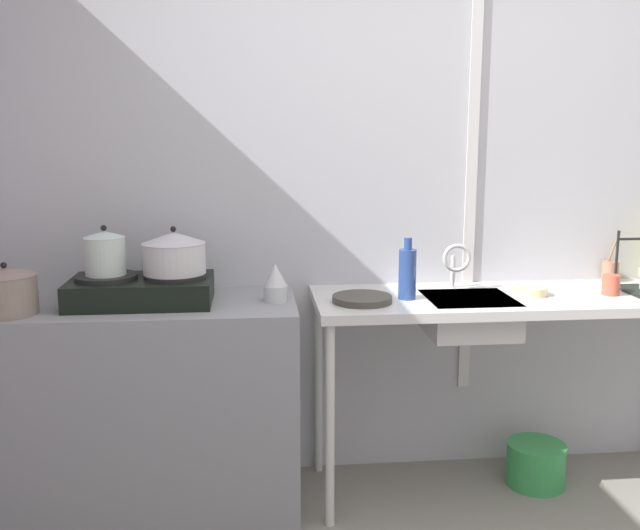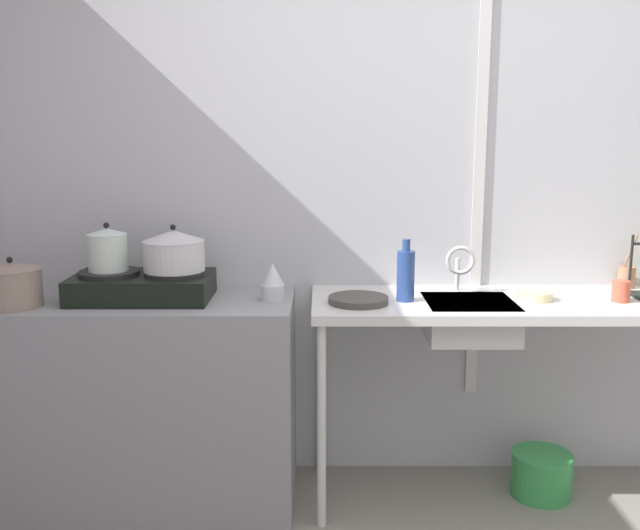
% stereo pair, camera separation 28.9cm
% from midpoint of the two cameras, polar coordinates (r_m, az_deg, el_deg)
% --- Properties ---
extents(wall_back, '(4.69, 0.10, 2.54)m').
position_cam_midpoint_polar(wall_back, '(3.24, 5.82, 5.32)').
color(wall_back, '#B1B2B6').
rests_on(wall_back, ground).
extents(wall_metal_strip, '(0.05, 0.01, 2.03)m').
position_cam_midpoint_polar(wall_metal_strip, '(3.22, 9.71, 7.45)').
color(wall_metal_strip, silver).
extents(counter_concrete, '(1.29, 0.56, 0.89)m').
position_cam_midpoint_polar(counter_concrete, '(3.11, -16.96, -11.00)').
color(counter_concrete, gray).
rests_on(counter_concrete, ground).
extents(counter_sink, '(1.74, 0.56, 0.89)m').
position_cam_midpoint_polar(counter_sink, '(3.09, 13.10, -3.58)').
color(counter_sink, silver).
rests_on(counter_sink, ground).
extents(stove, '(0.57, 0.35, 0.12)m').
position_cam_midpoint_polar(stove, '(2.96, -17.05, -1.94)').
color(stove, black).
rests_on(stove, counter_concrete).
extents(pot_on_left_burner, '(0.16, 0.16, 0.20)m').
position_cam_midpoint_polar(pot_on_left_burner, '(2.96, -19.79, 0.92)').
color(pot_on_left_burner, silver).
rests_on(pot_on_left_burner, stove).
extents(pot_on_right_burner, '(0.26, 0.26, 0.19)m').
position_cam_midpoint_polar(pot_on_right_burner, '(2.91, -14.59, 0.95)').
color(pot_on_right_burner, silver).
rests_on(pot_on_right_burner, stove).
extents(pot_beside_stove, '(0.23, 0.23, 0.20)m').
position_cam_midpoint_polar(pot_beside_stove, '(2.97, -26.78, -1.95)').
color(pot_beside_stove, gray).
rests_on(pot_beside_stove, counter_concrete).
extents(percolator, '(0.10, 0.10, 0.16)m').
position_cam_midpoint_polar(percolator, '(2.88, -6.51, -1.50)').
color(percolator, '#BBBEBE').
rests_on(percolator, counter_concrete).
extents(sink_basin, '(0.36, 0.35, 0.15)m').
position_cam_midpoint_polar(sink_basin, '(3.00, 9.32, -4.09)').
color(sink_basin, silver).
rests_on(sink_basin, counter_sink).
extents(faucet, '(0.13, 0.07, 0.21)m').
position_cam_midpoint_polar(faucet, '(3.10, 8.42, 0.36)').
color(faucet, silver).
rests_on(faucet, counter_sink).
extents(frying_pan, '(0.25, 0.25, 0.03)m').
position_cam_midpoint_polar(frying_pan, '(2.86, 0.57, -2.81)').
color(frying_pan, '#3C3832').
rests_on(frying_pan, counter_sink).
extents(cup_by_rack, '(0.07, 0.07, 0.09)m').
position_cam_midpoint_polar(cup_by_rack, '(3.18, 20.22, -1.56)').
color(cup_by_rack, '#C3523A').
rests_on(cup_by_rack, counter_sink).
extents(small_bowl_on_drainboard, '(0.15, 0.15, 0.04)m').
position_cam_midpoint_polar(small_bowl_on_drainboard, '(3.08, 14.18, -2.08)').
color(small_bowl_on_drainboard, beige).
rests_on(small_bowl_on_drainboard, counter_sink).
extents(bottle_by_sink, '(0.07, 0.07, 0.26)m').
position_cam_midpoint_polar(bottle_by_sink, '(2.91, 4.31, -0.67)').
color(bottle_by_sink, navy).
rests_on(bottle_by_sink, counter_sink).
extents(utensil_jar, '(0.07, 0.07, 0.24)m').
position_cam_midpoint_polar(utensil_jar, '(3.47, 20.36, -0.46)').
color(utensil_jar, '#9F6A51').
rests_on(utensil_jar, counter_sink).
extents(bucket_on_floor, '(0.26, 0.26, 0.19)m').
position_cam_midpoint_polar(bucket_on_floor, '(3.39, 14.75, -15.43)').
color(bucket_on_floor, green).
rests_on(bucket_on_floor, ground).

